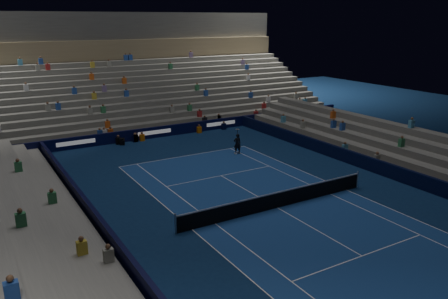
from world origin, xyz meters
TOP-DOWN VIEW (x-y plane):
  - ground at (0.00, 0.00)m, footprint 90.00×90.00m
  - court_surface at (0.00, 0.00)m, footprint 10.97×23.77m
  - sponsor_barrier_far at (0.00, 18.50)m, footprint 44.00×0.25m
  - sponsor_barrier_east at (9.70, 0.00)m, footprint 0.25×37.00m
  - sponsor_barrier_west at (-9.70, 0.00)m, footprint 0.25×37.00m
  - grandstand_main at (0.00, 27.90)m, footprint 44.00×15.20m
  - grandstand_east at (13.17, 0.00)m, footprint 5.00×37.00m
  - grandstand_west at (-13.17, 0.00)m, footprint 5.00×37.00m
  - tennis_net at (0.00, 0.00)m, footprint 12.90×0.10m
  - tennis_player at (3.84, 10.36)m, footprint 0.68×0.53m
  - broadcast_camera at (-3.27, 17.67)m, footprint 0.58×0.94m

SIDE VIEW (x-z plane):
  - ground at x=0.00m, z-range 0.00..0.00m
  - court_surface at x=0.00m, z-range 0.00..0.01m
  - broadcast_camera at x=-3.27m, z-range 0.01..0.57m
  - sponsor_barrier_far at x=0.00m, z-range 0.00..1.00m
  - sponsor_barrier_east at x=9.70m, z-range 0.00..1.00m
  - sponsor_barrier_west at x=-9.70m, z-range 0.00..1.00m
  - tennis_net at x=0.00m, z-range -0.05..1.05m
  - tennis_player at x=3.84m, z-range 0.00..1.64m
  - grandstand_east at x=13.17m, z-range -0.33..2.17m
  - grandstand_west at x=-13.17m, z-range -0.33..2.17m
  - grandstand_main at x=0.00m, z-range -2.22..8.98m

